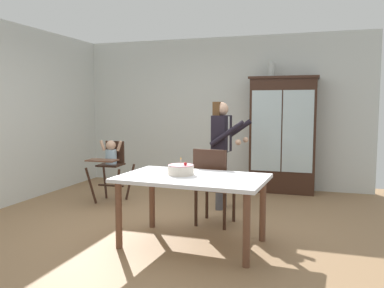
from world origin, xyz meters
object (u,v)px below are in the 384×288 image
(dining_table, at_px, (193,185))
(adult_person, at_px, (222,142))
(high_chair_with_toddler, at_px, (111,160))
(ceramic_vase, at_px, (271,70))
(dining_chair_far_side, at_px, (213,182))
(birthday_cake, at_px, (181,170))
(china_cabinet, at_px, (283,135))

(dining_table, bearing_deg, adult_person, 91.64)
(high_chair_with_toddler, distance_m, adult_person, 1.75)
(ceramic_vase, bearing_deg, dining_chair_far_side, -100.94)
(high_chair_with_toddler, height_order, adult_person, adult_person)
(ceramic_vase, xyz_separation_m, dining_chair_far_side, (-0.43, -2.23, -1.52))
(ceramic_vase, relative_size, dining_chair_far_side, 0.28)
(dining_table, relative_size, dining_chair_far_side, 1.65)
(adult_person, distance_m, dining_chair_far_side, 0.95)
(high_chair_with_toddler, bearing_deg, birthday_cake, -42.66)
(high_chair_with_toddler, relative_size, birthday_cake, 3.39)
(china_cabinet, height_order, dining_chair_far_side, china_cabinet)
(birthday_cake, bearing_deg, dining_chair_far_side, 73.74)
(high_chair_with_toddler, relative_size, adult_person, 0.62)
(high_chair_with_toddler, xyz_separation_m, dining_chair_far_side, (1.80, -0.73, -0.10))
(ceramic_vase, bearing_deg, high_chair_with_toddler, -145.98)
(dining_chair_far_side, bearing_deg, birthday_cake, 79.68)
(birthday_cake, xyz_separation_m, dining_chair_far_side, (0.19, 0.64, -0.24))
(adult_person, distance_m, birthday_cake, 1.50)
(adult_person, bearing_deg, high_chair_with_toddler, 98.32)
(ceramic_vase, bearing_deg, dining_table, -99.16)
(china_cabinet, height_order, birthday_cake, china_cabinet)
(china_cabinet, bearing_deg, high_chair_with_toddler, -148.45)
(high_chair_with_toddler, bearing_deg, dining_table, -41.18)
(ceramic_vase, relative_size, birthday_cake, 0.96)
(high_chair_with_toddler, bearing_deg, dining_chair_far_side, -24.41)
(adult_person, bearing_deg, ceramic_vase, -16.15)
(china_cabinet, bearing_deg, ceramic_vase, 179.01)
(dining_table, height_order, birthday_cake, birthday_cake)
(dining_chair_far_side, bearing_deg, high_chair_with_toddler, -16.11)
(high_chair_with_toddler, height_order, birthday_cake, high_chair_with_toddler)
(high_chair_with_toddler, relative_size, dining_table, 0.60)
(birthday_cake, bearing_deg, ceramic_vase, 77.86)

